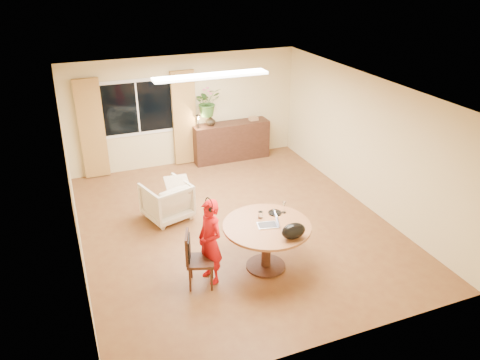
# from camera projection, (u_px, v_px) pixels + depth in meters

# --- Properties ---
(floor) EXTENTS (6.50, 6.50, 0.00)m
(floor) POSITION_uv_depth(u_px,v_px,m) (235.00, 225.00, 8.84)
(floor) COLOR brown
(floor) RESTS_ON ground
(ceiling) EXTENTS (6.50, 6.50, 0.00)m
(ceiling) POSITION_uv_depth(u_px,v_px,m) (234.00, 89.00, 7.71)
(ceiling) COLOR white
(ceiling) RESTS_ON wall_back
(wall_back) EXTENTS (5.50, 0.00, 5.50)m
(wall_back) POSITION_uv_depth(u_px,v_px,m) (185.00, 111.00, 11.00)
(wall_back) COLOR beige
(wall_back) RESTS_ON floor
(wall_left) EXTENTS (0.00, 6.50, 6.50)m
(wall_left) POSITION_uv_depth(u_px,v_px,m) (72.00, 187.00, 7.36)
(wall_left) COLOR beige
(wall_left) RESTS_ON floor
(wall_right) EXTENTS (0.00, 6.50, 6.50)m
(wall_right) POSITION_uv_depth(u_px,v_px,m) (365.00, 141.00, 9.19)
(wall_right) COLOR beige
(wall_right) RESTS_ON floor
(window) EXTENTS (1.70, 0.03, 1.30)m
(window) POSITION_uv_depth(u_px,v_px,m) (138.00, 108.00, 10.53)
(window) COLOR white
(window) RESTS_ON wall_back
(curtain_left) EXTENTS (0.55, 0.08, 2.25)m
(curtain_left) POSITION_uv_depth(u_px,v_px,m) (92.00, 129.00, 10.27)
(curtain_left) COLOR olive
(curtain_left) RESTS_ON wall_back
(curtain_right) EXTENTS (0.55, 0.08, 2.25)m
(curtain_right) POSITION_uv_depth(u_px,v_px,m) (184.00, 118.00, 10.97)
(curtain_right) COLOR olive
(curtain_right) RESTS_ON wall_back
(ceiling_panel) EXTENTS (2.20, 0.35, 0.05)m
(ceiling_panel) POSITION_uv_depth(u_px,v_px,m) (211.00, 76.00, 8.73)
(ceiling_panel) COLOR white
(ceiling_panel) RESTS_ON ceiling
(dining_table) EXTENTS (1.39, 1.39, 0.79)m
(dining_table) POSITION_uv_depth(u_px,v_px,m) (267.00, 234.00, 7.37)
(dining_table) COLOR brown
(dining_table) RESTS_ON floor
(dining_chair) EXTENTS (0.54, 0.52, 0.91)m
(dining_chair) POSITION_uv_depth(u_px,v_px,m) (201.00, 259.00, 7.04)
(dining_chair) COLOR black
(dining_chair) RESTS_ON floor
(child) EXTENTS (0.57, 0.45, 1.38)m
(child) POSITION_uv_depth(u_px,v_px,m) (210.00, 242.00, 7.05)
(child) COLOR red
(child) RESTS_ON floor
(laptop) EXTENTS (0.37, 0.28, 0.22)m
(laptop) POSITION_uv_depth(u_px,v_px,m) (268.00, 219.00, 7.23)
(laptop) COLOR #B7B7BC
(laptop) RESTS_ON dining_table
(tumbler) EXTENTS (0.09, 0.09, 0.11)m
(tumbler) POSITION_uv_depth(u_px,v_px,m) (260.00, 215.00, 7.47)
(tumbler) COLOR white
(tumbler) RESTS_ON dining_table
(wine_glass) EXTENTS (0.07, 0.07, 0.20)m
(wine_glass) POSITION_uv_depth(u_px,v_px,m) (284.00, 207.00, 7.60)
(wine_glass) COLOR white
(wine_glass) RESTS_ON dining_table
(pot_lid) EXTENTS (0.23, 0.23, 0.04)m
(pot_lid) POSITION_uv_depth(u_px,v_px,m) (275.00, 212.00, 7.62)
(pot_lid) COLOR white
(pot_lid) RESTS_ON dining_table
(handbag) EXTENTS (0.41, 0.28, 0.25)m
(handbag) POSITION_uv_depth(u_px,v_px,m) (293.00, 231.00, 6.90)
(handbag) COLOR black
(handbag) RESTS_ON dining_table
(armchair) EXTENTS (1.00, 1.01, 0.74)m
(armchair) POSITION_uv_depth(u_px,v_px,m) (167.00, 201.00, 8.92)
(armchair) COLOR #BDB295
(armchair) RESTS_ON floor
(throw) EXTENTS (0.48, 0.58, 0.03)m
(throw) POSITION_uv_depth(u_px,v_px,m) (177.00, 181.00, 8.81)
(throw) COLOR beige
(throw) RESTS_ON armchair
(sideboard) EXTENTS (1.88, 0.46, 0.94)m
(sideboard) POSITION_uv_depth(u_px,v_px,m) (231.00, 141.00, 11.51)
(sideboard) COLOR black
(sideboard) RESTS_ON floor
(vase) EXTENTS (0.28, 0.28, 0.25)m
(vase) POSITION_uv_depth(u_px,v_px,m) (210.00, 121.00, 11.08)
(vase) COLOR black
(vase) RESTS_ON sideboard
(bouquet) EXTENTS (0.70, 0.64, 0.66)m
(bouquet) POSITION_uv_depth(u_px,v_px,m) (207.00, 102.00, 10.86)
(bouquet) COLOR #2A6325
(bouquet) RESTS_ON vase
(book_stack) EXTENTS (0.22, 0.16, 0.09)m
(book_stack) POSITION_uv_depth(u_px,v_px,m) (253.00, 118.00, 11.48)
(book_stack) COLOR #8F6248
(book_stack) RESTS_ON sideboard
(desk_lamp) EXTENTS (0.17, 0.17, 0.32)m
(desk_lamp) POSITION_uv_depth(u_px,v_px,m) (198.00, 121.00, 10.92)
(desk_lamp) COLOR black
(desk_lamp) RESTS_ON sideboard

